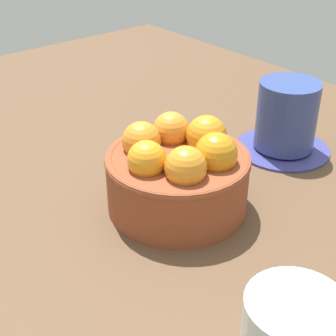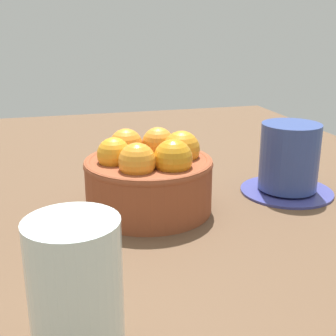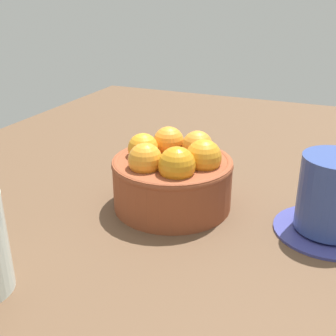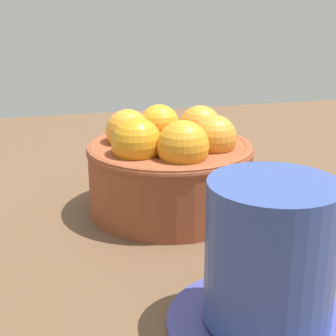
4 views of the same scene
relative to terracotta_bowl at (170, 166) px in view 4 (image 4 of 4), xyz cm
name	(u,v)px [view 4 (image 4 of 4)]	position (x,y,z in cm)	size (l,w,h in cm)	color
ground_plane	(170,233)	(0.04, 0.06, -6.47)	(116.82, 84.03, 4.73)	brown
terracotta_bowl	(170,166)	(0.00, 0.00, 0.00)	(14.47, 14.47, 9.01)	brown
coffee_cup	(270,263)	(0.85, -18.00, -0.07)	(11.53, 11.53, 8.86)	#3C3F8A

